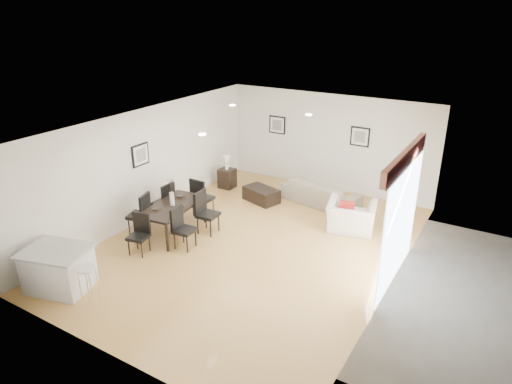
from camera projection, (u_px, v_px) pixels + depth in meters
The scene contains 26 objects.
ground at pixel (254, 245), 10.01m from camera, with size 8.00×8.00×0.00m, color tan.
wall_back at pixel (328, 142), 12.67m from camera, with size 6.00×0.04×2.70m, color silver.
wall_front at pixel (104, 280), 6.32m from camera, with size 6.00×0.04×2.70m, color silver.
wall_left at pixel (147, 164), 10.92m from camera, with size 0.04×8.00×2.70m, color silver.
wall_right at pixel (398, 221), 8.07m from camera, with size 0.04×8.00×2.70m, color silver.
ceiling at pixel (253, 125), 8.98m from camera, with size 6.00×8.00×0.02m, color white.
sofa at pixel (321, 193), 12.00m from camera, with size 2.08×0.81×0.61m, color gray.
armchair at pixel (351, 217), 10.55m from camera, with size 1.08×0.95×0.70m, color #ECE5CC.
dining_table at pixel (173, 208), 10.34m from camera, with size 1.02×1.76×0.70m.
dining_chair_wnear at pixel (141, 212), 10.33m from camera, with size 0.55×0.55×0.98m.
dining_chair_wfar at pixel (166, 200), 10.98m from camera, with size 0.45×0.45×0.97m.
dining_chair_enear at pixel (181, 225), 9.76m from camera, with size 0.44×0.44×0.92m.
dining_chair_efar at pixel (205, 210), 10.42m from camera, with size 0.47×0.47×0.99m.
dining_chair_head at pixel (140, 231), 9.57m from camera, with size 0.47×0.47×0.87m.
dining_chair_foot at pixel (200, 196), 11.18m from camera, with size 0.47×0.47×1.00m.
vase at pixel (172, 193), 10.20m from camera, with size 0.69×1.13×0.64m.
coffee_table at pixel (261, 195), 12.20m from camera, with size 0.93×0.56×0.37m, color black.
side_table at pixel (227, 178), 13.09m from camera, with size 0.42×0.42×0.56m, color black.
table_lamp at pixel (227, 161), 12.89m from camera, with size 0.21×0.21×0.39m.
cushion at pixel (346, 209), 10.43m from camera, with size 0.34×0.11×0.34m, color maroon.
kitchen_island at pixel (58, 269), 8.35m from camera, with size 1.35×1.17×0.81m.
bar_stool at pixel (87, 273), 7.90m from camera, with size 0.31×0.31×0.69m.
framed_print_back_left at pixel (277, 125), 13.29m from camera, with size 0.52×0.04×0.52m.
framed_print_back_right at pixel (360, 137), 12.10m from camera, with size 0.52×0.04×0.52m.
framed_print_left_wall at pixel (140, 155), 10.64m from camera, with size 0.04×0.52×0.52m.
sliding_door at pixel (402, 198), 8.21m from camera, with size 0.12×2.70×2.57m.
Camera 1 is at (4.58, -7.53, 4.89)m, focal length 32.00 mm.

